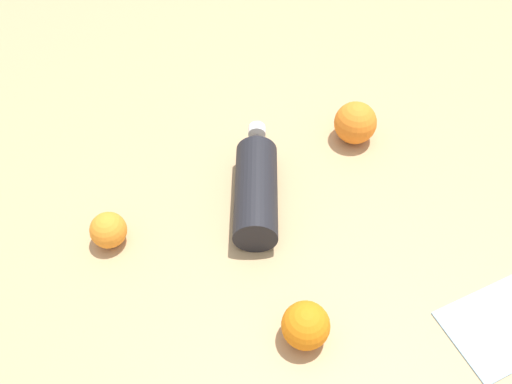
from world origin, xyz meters
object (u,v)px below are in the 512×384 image
(folded_napkin, at_px, (502,326))
(orange_1, at_px, (355,123))
(orange_2, at_px, (306,325))
(water_bottle, at_px, (256,182))
(orange_0, at_px, (108,230))

(folded_napkin, bearing_deg, orange_1, 163.87)
(orange_2, height_order, folded_napkin, orange_2)
(water_bottle, distance_m, orange_2, 0.28)
(orange_1, distance_m, orange_2, 0.43)
(orange_1, distance_m, folded_napkin, 0.44)
(orange_1, relative_size, orange_2, 1.14)
(water_bottle, bearing_deg, folded_napkin, -124.05)
(water_bottle, distance_m, orange_0, 0.26)
(orange_1, height_order, orange_2, orange_1)
(orange_0, xyz_separation_m, folded_napkin, (0.52, 0.37, -0.03))
(water_bottle, relative_size, orange_1, 2.84)
(orange_2, bearing_deg, orange_1, 123.95)
(water_bottle, height_order, orange_1, orange_1)
(water_bottle, relative_size, orange_0, 3.80)
(water_bottle, relative_size, folded_napkin, 1.40)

